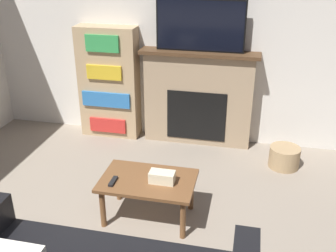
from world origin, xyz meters
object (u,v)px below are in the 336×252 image
Objects in this scene: fireplace at (198,98)px; bookshelf at (109,83)px; coffee_table at (148,185)px; tv at (200,26)px; storage_basket at (284,157)px.

fireplace is 1.14m from bookshelf.
coffee_table is at bearing -96.83° from fireplace.
tv reaches higher than fireplace.
bookshelf reaches higher than storage_basket.
storage_basket is (1.06, -0.43, -0.47)m from fireplace.
coffee_table is 1.90m from bookshelf.
bookshelf is 4.18× the size of storage_basket.
fireplace is 1.66m from coffee_table.
coffee_table is (-0.20, -1.63, -0.24)m from fireplace.
storage_basket is at bearing -21.00° from tv.
fireplace is 1.23m from storage_basket.
fireplace reaches higher than coffee_table.
storage_basket is at bearing -10.41° from bookshelf.
tv is 1.75m from storage_basket.
coffee_table is (-0.20, -1.61, -1.11)m from tv.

